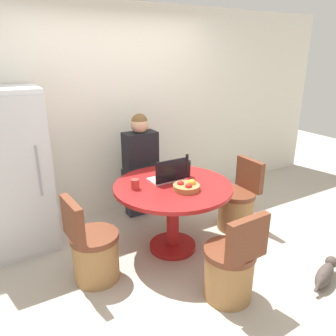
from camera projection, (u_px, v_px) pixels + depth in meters
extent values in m
plane|color=#B2A899|center=(181.00, 263.00, 3.35)|extent=(12.00, 12.00, 0.00)
cube|color=silver|center=(118.00, 113.00, 4.15)|extent=(7.00, 0.06, 2.60)
cube|color=silver|center=(12.00, 173.00, 3.37)|extent=(0.71, 0.63, 1.72)
cube|color=silver|center=(16.00, 183.00, 3.11)|extent=(0.68, 0.01, 1.62)
cylinder|color=gray|center=(39.00, 171.00, 3.17)|extent=(0.02, 0.02, 0.52)
cylinder|color=maroon|center=(173.00, 246.00, 3.60)|extent=(0.50, 0.50, 0.05)
cylinder|color=maroon|center=(173.00, 217.00, 3.48)|extent=(0.13, 0.13, 0.66)
cylinder|color=maroon|center=(173.00, 186.00, 3.36)|extent=(1.22, 1.22, 0.04)
cylinder|color=#9E7042|center=(235.00, 212.00, 3.95)|extent=(0.42, 0.42, 0.42)
cylinder|color=brown|center=(237.00, 194.00, 3.87)|extent=(0.45, 0.45, 0.06)
cube|color=brown|center=(250.00, 174.00, 3.88)|extent=(0.07, 0.40, 0.37)
cylinder|color=#9E7042|center=(228.00, 275.00, 2.84)|extent=(0.42, 0.42, 0.42)
cylinder|color=brown|center=(230.00, 252.00, 2.76)|extent=(0.45, 0.45, 0.06)
cube|color=brown|center=(248.00, 240.00, 2.54)|extent=(0.40, 0.08, 0.37)
cylinder|color=#9E7042|center=(96.00, 259.00, 3.07)|extent=(0.42, 0.42, 0.42)
cylinder|color=brown|center=(94.00, 237.00, 2.99)|extent=(0.45, 0.45, 0.06)
cube|color=brown|center=(73.00, 221.00, 2.82)|extent=(0.10, 0.41, 0.37)
cube|color=#2D2D38|center=(137.00, 197.00, 4.29)|extent=(0.28, 0.16, 0.48)
cube|color=#2D2D38|center=(138.00, 176.00, 4.14)|extent=(0.32, 0.36, 0.14)
cube|color=black|center=(140.00, 153.00, 3.97)|extent=(0.40, 0.22, 0.52)
sphere|color=tan|center=(140.00, 124.00, 3.84)|extent=(0.21, 0.21, 0.21)
sphere|color=brown|center=(139.00, 122.00, 3.84)|extent=(0.20, 0.20, 0.20)
cube|color=#B7B7BC|center=(166.00, 179.00, 3.48)|extent=(0.36, 0.21, 0.02)
cube|color=black|center=(171.00, 171.00, 3.35)|extent=(0.36, 0.01, 0.23)
cylinder|color=olive|center=(186.00, 187.00, 3.22)|extent=(0.27, 0.27, 0.05)
sphere|color=orange|center=(192.00, 183.00, 3.23)|extent=(0.08, 0.08, 0.08)
sphere|color=red|center=(181.00, 184.00, 3.23)|extent=(0.07, 0.07, 0.07)
sphere|color=red|center=(189.00, 187.00, 3.16)|extent=(0.07, 0.07, 0.07)
cylinder|color=#B2332D|center=(135.00, 184.00, 3.23)|extent=(0.08, 0.08, 0.10)
cylinder|color=black|center=(187.00, 168.00, 3.55)|extent=(0.08, 0.08, 0.18)
cylinder|color=black|center=(187.00, 157.00, 3.51)|extent=(0.03, 0.03, 0.07)
ellipsoid|color=#473D38|center=(324.00, 275.00, 3.02)|extent=(0.40, 0.24, 0.18)
sphere|color=#473D38|center=(331.00, 262.00, 3.16)|extent=(0.11, 0.11, 0.11)
cylinder|color=#473D38|center=(319.00, 283.00, 2.90)|extent=(0.16, 0.08, 0.12)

